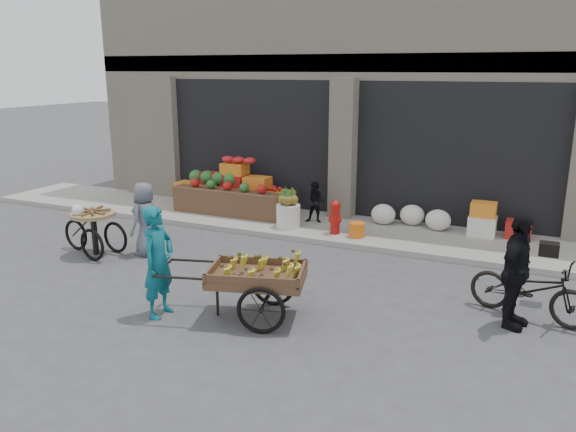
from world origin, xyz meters
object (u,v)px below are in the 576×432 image
at_px(vendor_woman, 158,262).
at_px(bicycle, 530,288).
at_px(fire_hydrant, 335,216).
at_px(seated_person, 316,202).
at_px(cyclist, 516,271).
at_px(banana_cart, 253,273).
at_px(vendor_grey, 145,219).
at_px(pineapple_bin, 288,216).
at_px(tricycle_cart, 94,226).
at_px(orange_bucket, 357,230).

relative_size(vendor_woman, bicycle, 0.95).
height_order(fire_hydrant, seated_person, seated_person).
relative_size(seated_person, cyclist, 0.57).
distance_m(banana_cart, vendor_grey, 3.63).
bearing_deg(seated_person, pineapple_bin, -133.69).
distance_m(vendor_woman, vendor_grey, 2.89).
relative_size(seated_person, vendor_woman, 0.57).
distance_m(seated_person, vendor_woman, 5.26).
relative_size(banana_cart, vendor_woman, 1.49).
bearing_deg(cyclist, vendor_woman, 125.32).
bearing_deg(vendor_grey, seated_person, 143.88).
distance_m(pineapple_bin, cyclist, 5.60).
bearing_deg(tricycle_cart, vendor_woman, -24.60).
xyz_separation_m(pineapple_bin, banana_cart, (1.36, -4.18, 0.32)).
relative_size(fire_hydrant, bicycle, 0.41).
distance_m(tricycle_cart, bicycle, 7.72).
bearing_deg(banana_cart, fire_hydrant, 77.77).
height_order(pineapple_bin, vendor_woman, vendor_woman).
relative_size(pineapple_bin, vendor_woman, 0.32).
bearing_deg(banana_cart, pineapple_bin, 92.19).
height_order(orange_bucket, cyclist, cyclist).
distance_m(fire_hydrant, orange_bucket, 0.55).
distance_m(fire_hydrant, cyclist, 4.66).
height_order(pineapple_bin, bicycle, bicycle).
height_order(seated_person, vendor_woman, vendor_woman).
relative_size(orange_bucket, cyclist, 0.20).
bearing_deg(tricycle_cart, orange_bucket, 39.57).
distance_m(orange_bucket, vendor_woman, 4.83).
distance_m(bicycle, cyclist, 0.58).
bearing_deg(vendor_grey, tricycle_cart, -65.03).
height_order(banana_cart, cyclist, cyclist).
height_order(pineapple_bin, banana_cart, banana_cart).
xyz_separation_m(banana_cart, vendor_woman, (-1.29, -0.47, 0.13)).
relative_size(vendor_grey, bicycle, 0.82).
xyz_separation_m(pineapple_bin, orange_bucket, (1.60, -0.10, -0.10)).
bearing_deg(vendor_grey, cyclist, 86.19).
bearing_deg(orange_bucket, vendor_woman, -108.54).
relative_size(tricycle_cart, bicycle, 0.85).
distance_m(tricycle_cart, vendor_grey, 1.01).
relative_size(orange_bucket, vendor_woman, 0.20).
relative_size(pineapple_bin, tricycle_cart, 0.36).
distance_m(seated_person, tricycle_cart, 4.73).
xyz_separation_m(fire_hydrant, cyclist, (3.65, -2.89, 0.31)).
relative_size(fire_hydrant, vendor_grey, 0.50).
bearing_deg(cyclist, pineapple_bin, 73.51).
height_order(vendor_woman, tricycle_cart, vendor_woman).
relative_size(bicycle, cyclist, 1.05).
distance_m(orange_bucket, cyclist, 4.27).
relative_size(fire_hydrant, cyclist, 0.44).
bearing_deg(orange_bucket, bicycle, -36.01).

